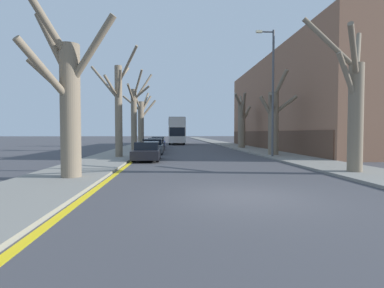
% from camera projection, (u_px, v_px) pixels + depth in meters
% --- Properties ---
extents(ground_plane, '(300.00, 300.00, 0.00)m').
position_uv_depth(ground_plane, '(245.00, 197.00, 8.83)').
color(ground_plane, '#424247').
extents(sidewalk_left, '(3.46, 120.00, 0.12)m').
position_uv_depth(sidewalk_left, '(148.00, 142.00, 58.19)').
color(sidewalk_left, gray).
rests_on(sidewalk_left, ground).
extents(sidewalk_right, '(3.46, 120.00, 0.12)m').
position_uv_depth(sidewalk_right, '(215.00, 142.00, 59.13)').
color(sidewalk_right, gray).
rests_on(sidewalk_right, ground).
extents(building_facade_right, '(10.08, 31.00, 10.35)m').
position_uv_depth(building_facade_right, '(305.00, 104.00, 34.63)').
color(building_facade_right, '#93664C').
rests_on(building_facade_right, ground).
extents(kerb_line_stripe, '(0.24, 120.00, 0.01)m').
position_uv_depth(kerb_line_stripe, '(158.00, 142.00, 58.33)').
color(kerb_line_stripe, yellow).
rests_on(kerb_line_stripe, ground).
extents(street_tree_left_0, '(3.49, 2.39, 7.40)m').
position_uv_depth(street_tree_left_0, '(68.00, 98.00, 11.78)').
color(street_tree_left_0, '#7A6B56').
rests_on(street_tree_left_0, ground).
extents(street_tree_left_1, '(4.00, 4.17, 7.80)m').
position_uv_depth(street_tree_left_1, '(118.00, 105.00, 21.88)').
color(street_tree_left_1, '#7A6B56').
rests_on(street_tree_left_1, ground).
extents(street_tree_left_2, '(2.24, 3.69, 8.14)m').
position_uv_depth(street_tree_left_2, '(135.00, 115.00, 30.63)').
color(street_tree_left_2, '#7A6B56').
rests_on(street_tree_left_2, ground).
extents(street_tree_left_3, '(4.68, 3.66, 7.52)m').
position_uv_depth(street_tree_left_3, '(141.00, 119.00, 40.44)').
color(street_tree_left_3, '#7A6B56').
rests_on(street_tree_left_3, ground).
extents(street_tree_right_0, '(4.29, 4.44, 7.10)m').
position_uv_depth(street_tree_right_0, '(354.00, 104.00, 13.61)').
color(street_tree_right_0, '#7A6B56').
rests_on(street_tree_right_0, ground).
extents(street_tree_right_1, '(3.04, 1.97, 6.72)m').
position_uv_depth(street_tree_right_1, '(274.00, 120.00, 23.99)').
color(street_tree_right_1, '#7A6B56').
rests_on(street_tree_right_1, ground).
extents(street_tree_right_2, '(2.73, 3.88, 6.46)m').
position_uv_depth(street_tree_right_2, '(242.00, 122.00, 35.54)').
color(street_tree_right_2, '#7A6B56').
rests_on(street_tree_right_2, ground).
extents(double_decker_bus, '(2.58, 10.67, 4.26)m').
position_uv_depth(double_decker_bus, '(177.00, 129.00, 49.61)').
color(double_decker_bus, silver).
rests_on(double_decker_bus, ground).
extents(parked_car_0, '(1.75, 4.42, 1.26)m').
position_uv_depth(parked_car_0, '(147.00, 151.00, 20.49)').
color(parked_car_0, black).
rests_on(parked_car_0, ground).
extents(parked_car_1, '(1.85, 4.43, 1.33)m').
position_uv_depth(parked_car_1, '(153.00, 147.00, 26.76)').
color(parked_car_1, '#4C5156').
rests_on(parked_car_1, ground).
extents(parked_car_2, '(1.83, 4.06, 1.32)m').
position_uv_depth(parked_car_2, '(156.00, 144.00, 32.70)').
color(parked_car_2, black).
rests_on(parked_car_2, ground).
extents(parked_car_3, '(1.74, 4.53, 1.39)m').
position_uv_depth(parked_car_3, '(158.00, 142.00, 38.32)').
color(parked_car_3, navy).
rests_on(parked_car_3, ground).
extents(lamp_post, '(1.40, 0.20, 9.49)m').
position_uv_depth(lamp_post, '(272.00, 88.00, 22.25)').
color(lamp_post, '#4C4F54').
rests_on(lamp_post, ground).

